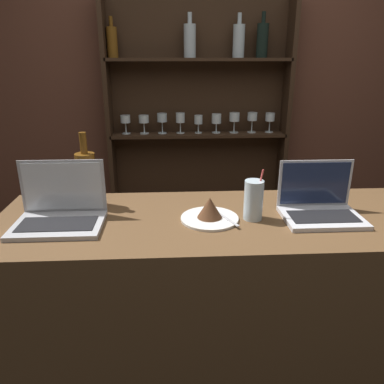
{
  "coord_description": "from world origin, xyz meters",
  "views": [
    {
      "loc": [
        -0.28,
        -1.06,
        1.61
      ],
      "look_at": [
        -0.2,
        0.34,
        1.1
      ],
      "focal_mm": 35.0,
      "sensor_mm": 36.0,
      "label": 1
    }
  ],
  "objects_px": {
    "laptop_far": "(319,205)",
    "water_glass": "(254,200)",
    "laptop_near": "(60,211)",
    "wine_bottle_amber": "(87,178)",
    "cake_plate": "(210,212)"
  },
  "relations": [
    {
      "from": "laptop_near",
      "to": "wine_bottle_amber",
      "type": "height_order",
      "value": "wine_bottle_amber"
    },
    {
      "from": "laptop_far",
      "to": "water_glass",
      "type": "xyz_separation_m",
      "value": [
        -0.27,
        -0.01,
        0.03
      ]
    },
    {
      "from": "laptop_near",
      "to": "water_glass",
      "type": "xyz_separation_m",
      "value": [
        0.75,
        0.0,
        0.03
      ]
    },
    {
      "from": "laptop_far",
      "to": "cake_plate",
      "type": "height_order",
      "value": "laptop_far"
    },
    {
      "from": "laptop_near",
      "to": "laptop_far",
      "type": "xyz_separation_m",
      "value": [
        1.02,
        0.01,
        -0.0
      ]
    },
    {
      "from": "laptop_far",
      "to": "laptop_near",
      "type": "bearing_deg",
      "value": -179.38
    },
    {
      "from": "water_glass",
      "to": "wine_bottle_amber",
      "type": "xyz_separation_m",
      "value": [
        -0.68,
        0.19,
        0.04
      ]
    },
    {
      "from": "laptop_near",
      "to": "cake_plate",
      "type": "xyz_separation_m",
      "value": [
        0.58,
        -0.0,
        -0.02
      ]
    },
    {
      "from": "laptop_far",
      "to": "wine_bottle_amber",
      "type": "bearing_deg",
      "value": 169.56
    },
    {
      "from": "laptop_near",
      "to": "cake_plate",
      "type": "relative_size",
      "value": 1.44
    },
    {
      "from": "laptop_near",
      "to": "wine_bottle_amber",
      "type": "bearing_deg",
      "value": 69.51
    },
    {
      "from": "cake_plate",
      "to": "water_glass",
      "type": "height_order",
      "value": "water_glass"
    },
    {
      "from": "laptop_far",
      "to": "wine_bottle_amber",
      "type": "xyz_separation_m",
      "value": [
        -0.95,
        0.18,
        0.08
      ]
    },
    {
      "from": "laptop_near",
      "to": "wine_bottle_amber",
      "type": "relative_size",
      "value": 1.04
    },
    {
      "from": "water_glass",
      "to": "laptop_near",
      "type": "bearing_deg",
      "value": -180.0
    }
  ]
}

